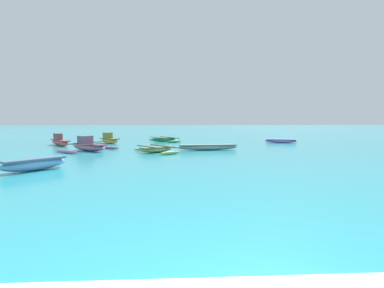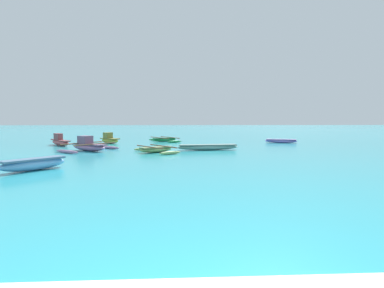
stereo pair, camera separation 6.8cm
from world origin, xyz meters
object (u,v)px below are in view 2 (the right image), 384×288
Objects in this scene: moored_boat_4 at (109,139)px; moored_boat_7 at (165,139)px; moored_boat_0 at (281,141)px; moored_boat_1 at (34,164)px; moored_boat_2 at (60,141)px; moored_boat_5 at (156,149)px; moored_boat_6 at (208,147)px; moored_boat_3 at (88,146)px.

moored_boat_4 reaches higher than moored_boat_7.
moored_boat_0 is 20.38m from moored_boat_1.
moored_boat_0 is 1.34× the size of moored_boat_4.
moored_boat_0 is 1.18× the size of moored_boat_1.
moored_boat_7 is (8.17, 4.02, -0.15)m from moored_boat_2.
moored_boat_0 is at bearing -7.52° from moored_boat_1.
moored_boat_0 is 12.79m from moored_boat_5.
moored_boat_4 reaches higher than moored_boat_0.
moored_boat_4 is 8.91m from moored_boat_5.
moored_boat_1 is 0.57× the size of moored_boat_6.
moored_boat_5 is (8.02, -5.52, -0.15)m from moored_boat_2.
moored_boat_4 is (3.44, 2.12, -0.00)m from moored_boat_2.
moored_boat_2 reaches higher than moored_boat_0.
moored_boat_5 is at bearing -166.16° from moored_boat_6.
moored_boat_7 is at bearing 96.45° from moored_boat_3.
moored_boat_2 reaches higher than moored_boat_1.
moored_boat_5 is (-10.54, -7.25, -0.00)m from moored_boat_0.
moored_boat_3 is 4.64m from moored_boat_5.
moored_boat_0 is 10.64m from moored_boat_7.
moored_boat_5 is at bearing -126.92° from moored_boat_0.
moored_boat_6 reaches higher than moored_boat_0.
moored_boat_2 reaches higher than moored_boat_7.
moored_boat_6 is (7.97, -6.40, -0.12)m from moored_boat_4.
moored_boat_2 is at bearing -156.14° from moored_boat_0.
moored_boat_5 is 0.88× the size of moored_boat_7.
moored_boat_4 reaches higher than moored_boat_5.
moored_boat_2 reaches higher than moored_boat_4.
moored_boat_0 is 0.70× the size of moored_boat_7.
moored_boat_3 is at bearing -149.63° from moored_boat_7.
moored_boat_3 reaches higher than moored_boat_2.
moored_boat_6 is (7.84, 7.80, -0.06)m from moored_boat_1.
moored_boat_3 is at bearing -139.27° from moored_boat_0.
moored_boat_7 is at bearing 76.93° from moored_boat_2.
moored_boat_6 is at bearing 36.19° from moored_boat_3.
moored_boat_4 is 0.50× the size of moored_boat_6.
moored_boat_2 is 9.10m from moored_boat_7.
moored_boat_2 is 0.71× the size of moored_boat_6.
moored_boat_3 is 0.97× the size of moored_boat_6.
moored_boat_1 is 12.60m from moored_boat_2.
moored_boat_3 is (3.52, -4.40, -0.01)m from moored_boat_2.
moored_boat_6 is (11.41, -4.28, -0.12)m from moored_boat_2.
moored_boat_1 is 0.67× the size of moored_boat_5.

